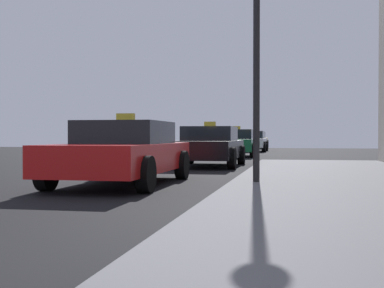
{
  "coord_description": "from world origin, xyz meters",
  "views": [
    {
      "loc": [
        3.18,
        -2.56,
        0.98
      ],
      "look_at": [
        1.72,
        4.89,
        0.86
      ],
      "focal_mm": 49.83,
      "sensor_mm": 36.0,
      "label": 1
    }
  ],
  "objects_px": {
    "car_green": "(236,143)",
    "car_red": "(123,152)",
    "car_black": "(209,146)",
    "car_white": "(251,141)",
    "car_yellow": "(255,140)",
    "street_lamp": "(257,31)"
  },
  "relations": [
    {
      "from": "car_green",
      "to": "car_red",
      "type": "bearing_deg",
      "value": 87.57
    },
    {
      "from": "car_green",
      "to": "car_black",
      "type": "bearing_deg",
      "value": 90.37
    },
    {
      "from": "car_white",
      "to": "car_yellow",
      "type": "xyz_separation_m",
      "value": [
        -0.39,
        8.13,
        0.0
      ]
    },
    {
      "from": "car_black",
      "to": "car_white",
      "type": "distance_m",
      "value": 16.42
    },
    {
      "from": "car_black",
      "to": "car_yellow",
      "type": "relative_size",
      "value": 0.94
    },
    {
      "from": "car_black",
      "to": "car_yellow",
      "type": "bearing_deg",
      "value": -88.98
    },
    {
      "from": "street_lamp",
      "to": "car_green",
      "type": "distance_m",
      "value": 15.71
    },
    {
      "from": "car_white",
      "to": "car_yellow",
      "type": "distance_m",
      "value": 8.13
    },
    {
      "from": "car_green",
      "to": "car_yellow",
      "type": "relative_size",
      "value": 0.91
    },
    {
      "from": "car_red",
      "to": "car_white",
      "type": "height_order",
      "value": "car_red"
    },
    {
      "from": "car_black",
      "to": "street_lamp",
      "type": "bearing_deg",
      "value": 105.78
    },
    {
      "from": "car_red",
      "to": "car_black",
      "type": "xyz_separation_m",
      "value": [
        0.68,
        6.56,
        -0.0
      ]
    },
    {
      "from": "street_lamp",
      "to": "car_black",
      "type": "distance_m",
      "value": 7.79
    },
    {
      "from": "car_white",
      "to": "car_green",
      "type": "bearing_deg",
      "value": 90.0
    },
    {
      "from": "street_lamp",
      "to": "car_white",
      "type": "relative_size",
      "value": 0.9
    },
    {
      "from": "car_green",
      "to": "car_white",
      "type": "xyz_separation_m",
      "value": [
        0.0,
        8.2,
        0.0
      ]
    },
    {
      "from": "car_red",
      "to": "car_white",
      "type": "xyz_separation_m",
      "value": [
        0.63,
        22.99,
        -0.0
      ]
    },
    {
      "from": "car_red",
      "to": "car_black",
      "type": "distance_m",
      "value": 6.6
    },
    {
      "from": "car_red",
      "to": "car_white",
      "type": "relative_size",
      "value": 1.06
    },
    {
      "from": "car_red",
      "to": "car_yellow",
      "type": "bearing_deg",
      "value": -90.45
    },
    {
      "from": "car_red",
      "to": "car_black",
      "type": "relative_size",
      "value": 1.06
    },
    {
      "from": "car_white",
      "to": "car_red",
      "type": "bearing_deg",
      "value": 88.43
    }
  ]
}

